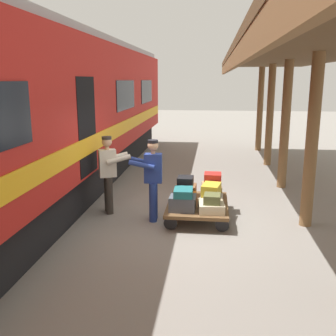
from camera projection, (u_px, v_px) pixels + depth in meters
name	position (u px, v px, depth m)	size (l,w,h in m)	color
ground_plane	(179.00, 220.00, 8.17)	(60.00, 60.00, 0.00)	gray
platform_canopy	(315.00, 60.00, 7.16)	(3.20, 18.12, 3.56)	brown
train_car	(18.00, 120.00, 8.09)	(3.02, 20.85, 4.00)	#B21E19
luggage_cart	(198.00, 205.00, 8.21)	(1.28, 1.77, 0.34)	brown
suitcase_brown_leather	(186.00, 190.00, 8.68)	(0.44, 0.46, 0.25)	brown
suitcase_orange_carryall	(184.00, 198.00, 8.21)	(0.47, 0.51, 0.19)	#CC6B23
suitcase_tan_vintage	(211.00, 190.00, 8.61)	(0.41, 0.56, 0.29)	tan
suitcase_gray_aluminum	(211.00, 199.00, 8.15)	(0.46, 0.46, 0.18)	#9EA0A5
suitcase_cream_canvas	(211.00, 207.00, 7.68)	(0.50, 0.58, 0.18)	beige
suitcase_slate_roller	(183.00, 203.00, 7.73)	(0.51, 0.46, 0.30)	#4C515B
suitcase_olive_duffel	(212.00, 199.00, 7.60)	(0.32, 0.37, 0.18)	brown
suitcase_navy_fabric	(184.00, 190.00, 8.21)	(0.34, 0.44, 0.15)	navy
suitcase_yellow_case	(211.00, 190.00, 8.12)	(0.35, 0.50, 0.24)	gold
suitcase_teal_softside	(183.00, 192.00, 7.67)	(0.37, 0.48, 0.15)	#1E666B
suitcase_red_plastic	(213.00, 179.00, 8.55)	(0.37, 0.38, 0.25)	#AD231E
suitcase_black_hardshell	(185.00, 182.00, 8.16)	(0.32, 0.37, 0.21)	black
porter_in_overalls	(152.00, 177.00, 7.97)	(0.68, 0.45, 1.70)	navy
porter_by_door	(109.00, 172.00, 8.44)	(0.74, 0.60, 1.70)	#332D28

